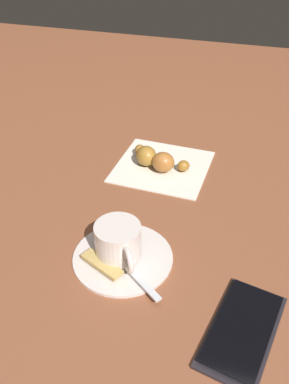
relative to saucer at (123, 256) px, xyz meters
The scene contains 8 objects.
ground_plane 0.13m from the saucer, behind, with size 1.80×1.80×0.00m, color brown.
saucer is the anchor object (origin of this frame).
espresso_cup 0.03m from the saucer, 82.20° to the right, with size 0.08×0.07×0.05m.
teaspoon 0.02m from the saucer, ahead, with size 0.09×0.11×0.01m.
sugar_packet 0.04m from the saucer, 34.82° to the right, with size 0.06×0.02×0.01m, color tan.
napkin 0.24m from the saucer, behind, with size 0.16×0.17×0.00m, color silver.
croissant 0.24m from the saucer, behind, with size 0.07×0.12×0.04m.
cell_phone 0.19m from the saucer, 67.35° to the left, with size 0.15×0.10×0.01m.
Camera 1 is at (0.52, 0.15, 0.42)m, focal length 38.78 mm.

